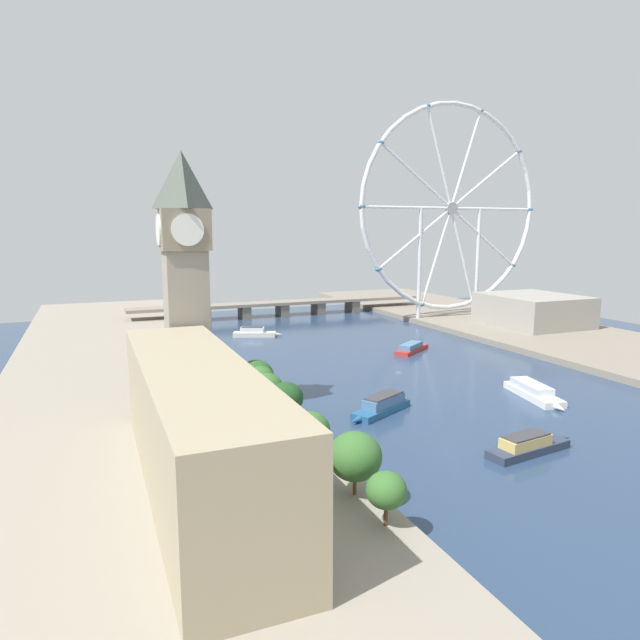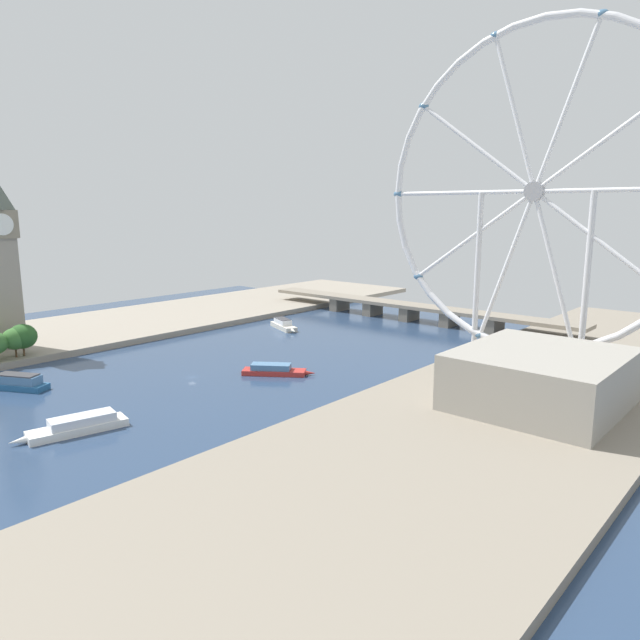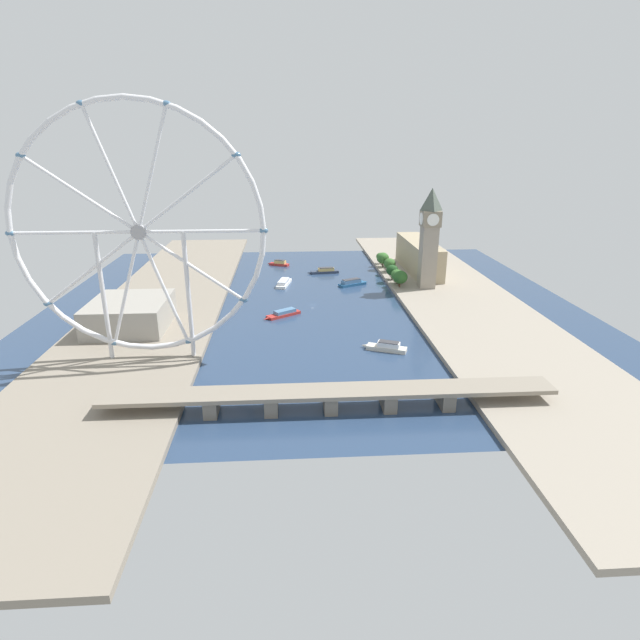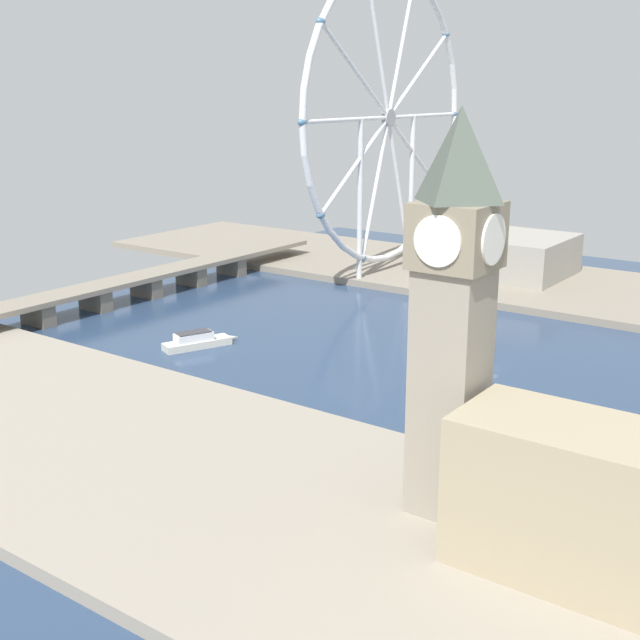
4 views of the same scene
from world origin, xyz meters
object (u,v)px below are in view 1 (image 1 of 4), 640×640
Objects in this scene: tour_boat_0 at (255,333)px; tour_boat_5 at (534,392)px; clock_tower at (186,278)px; riverside_hall at (533,310)px; river_bridge at (282,305)px; parliament_block at (197,426)px; tour_boat_4 at (382,405)px; tour_boat_2 at (412,348)px; ferris_wheel at (451,209)px; tour_boat_1 at (529,445)px.

tour_boat_0 is 0.81× the size of tour_boat_5.
clock_tower is at bearing -91.94° from tour_boat_0.
tour_boat_0 is (-158.67, 42.36, -9.74)m from riverside_hall.
river_bridge is at bearing 82.52° from tour_boat_0.
parliament_block is at bearing -148.12° from riverside_hall.
tour_boat_5 is (124.36, 31.48, -14.76)m from parliament_block.
clock_tower is 232.05m from riverside_hall.
river_bridge reaches higher than tour_boat_5.
tour_boat_4 is at bearing 29.25° from parliament_block.
tour_boat_2 is 0.81× the size of tour_boat_5.
tour_boat_5 is at bearing -45.44° from tour_boat_0.
tour_boat_5 is (-72.60, -156.23, -70.00)m from ferris_wheel.
tour_boat_4 is (-156.42, -101.37, -9.53)m from riverside_hall.
clock_tower is at bearing -159.24° from riverside_hall.
clock_tower is 231.78m from ferris_wheel.
parliament_block is at bearing -136.38° from ferris_wheel.
river_bridge reaches higher than tour_boat_0.
clock_tower is 2.61× the size of tour_boat_1.
tour_boat_0 is 161.06m from tour_boat_5.
tour_boat_4 reaches higher than tour_boat_5.
tour_boat_2 is at bearing -25.43° from tour_boat_0.
riverside_hall reaches higher than tour_boat_0.
tour_boat_4 is 0.83× the size of tour_boat_5.
clock_tower is 74.67m from tour_boat_4.
tour_boat_5 is (38.04, 39.09, -0.07)m from tour_boat_1.
riverside_hall reaches higher than tour_boat_5.
parliament_block reaches higher than tour_boat_5.
river_bridge is 78.10m from tour_boat_0.
riverside_hall is 101.64m from tour_boat_2.
ferris_wheel reaches higher than tour_boat_1.
parliament_block reaches higher than tour_boat_1.
parliament_block is 277.63m from ferris_wheel.
tour_boat_0 is at bearing 165.05° from riverside_hall.
tour_boat_0 reaches higher than tour_boat_5.
ferris_wheel is 0.65× the size of river_bridge.
ferris_wheel is 4.43× the size of tour_boat_1.
river_bridge reaches higher than tour_boat_1.
tour_boat_4 is 58.58m from tour_boat_5.
tour_boat_0 is 0.89× the size of tour_boat_1.
tour_boat_0 is 189.67m from tour_boat_1.
river_bridge is at bearing -127.24° from tour_boat_4.
parliament_block is at bearing -112.47° from river_bridge.
tour_boat_5 is at bearing 37.94° from tour_boat_1.
ferris_wheel reaches higher than parliament_block.
clock_tower is 2.96× the size of tour_boat_2.
ferris_wheel reaches higher than tour_boat_0.
riverside_hall is at bearing -62.68° from ferris_wheel.
ferris_wheel reaches higher than tour_boat_5.
tour_boat_1 is (78.71, -64.52, -42.33)m from clock_tower.
tour_boat_0 is (-133.18, -6.99, -69.84)m from ferris_wheel.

